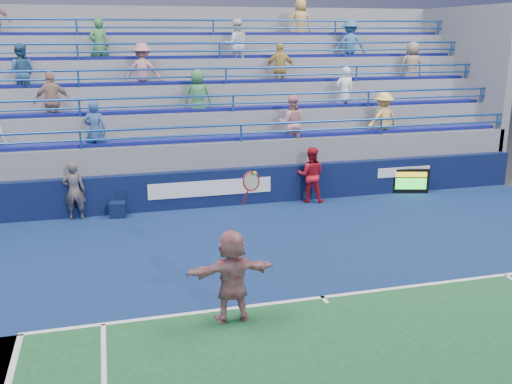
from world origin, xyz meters
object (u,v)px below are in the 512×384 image
object	(u,v)px
line_judge	(74,191)
tennis_player	(232,276)
ball_girl	(311,175)
judge_chair	(118,208)
serve_speed_board	(411,181)

from	to	relation	value
line_judge	tennis_player	bearing A→B (deg)	115.90
ball_girl	tennis_player	bearing A→B (deg)	79.54
judge_chair	tennis_player	xyz separation A→B (m)	(1.78, -6.57, 0.60)
tennis_player	ball_girl	bearing A→B (deg)	59.48
ball_girl	line_judge	bearing A→B (deg)	19.58
judge_chair	ball_girl	size ratio (longest dim) A/B	0.46
serve_speed_board	judge_chair	distance (m)	9.06
ball_girl	serve_speed_board	bearing A→B (deg)	-158.87
line_judge	ball_girl	bearing A→B (deg)	-178.18
serve_speed_board	line_judge	size ratio (longest dim) A/B	0.70
serve_speed_board	tennis_player	distance (m)	9.86
serve_speed_board	ball_girl	xyz separation A→B (m)	(-3.39, -0.06, 0.44)
tennis_player	line_judge	size ratio (longest dim) A/B	1.67
tennis_player	judge_chair	bearing A→B (deg)	105.20
serve_speed_board	ball_girl	size ratio (longest dim) A/B	0.68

